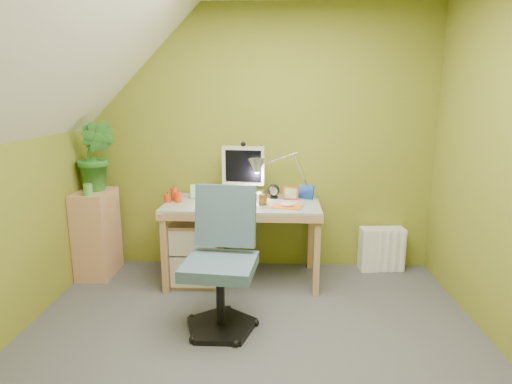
{
  "coord_description": "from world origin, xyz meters",
  "views": [
    {
      "loc": [
        0.13,
        -2.33,
        1.6
      ],
      "look_at": [
        0.0,
        1.0,
        0.85
      ],
      "focal_mm": 30.0,
      "sensor_mm": 36.0,
      "label": 1
    }
  ],
  "objects_px": {
    "monitor": "(243,167)",
    "desk_lamp": "(294,165)",
    "radiator": "(381,249)",
    "side_ledge": "(97,233)",
    "task_chair": "(220,264)",
    "potted_plant": "(96,156)",
    "desk": "(243,241)"
  },
  "relations": [
    {
      "from": "desk",
      "to": "monitor",
      "type": "height_order",
      "value": "monitor"
    },
    {
      "from": "side_ledge",
      "to": "task_chair",
      "type": "height_order",
      "value": "task_chair"
    },
    {
      "from": "side_ledge",
      "to": "radiator",
      "type": "relative_size",
      "value": 1.93
    },
    {
      "from": "potted_plant",
      "to": "task_chair",
      "type": "height_order",
      "value": "potted_plant"
    },
    {
      "from": "potted_plant",
      "to": "radiator",
      "type": "relative_size",
      "value": 1.53
    },
    {
      "from": "desk_lamp",
      "to": "potted_plant",
      "type": "bearing_deg",
      "value": -178.24
    },
    {
      "from": "task_chair",
      "to": "desk",
      "type": "bearing_deg",
      "value": 90.0
    },
    {
      "from": "side_ledge",
      "to": "task_chair",
      "type": "bearing_deg",
      "value": -36.67
    },
    {
      "from": "potted_plant",
      "to": "task_chair",
      "type": "xyz_separation_m",
      "value": [
        1.2,
        -0.96,
        -0.6
      ]
    },
    {
      "from": "monitor",
      "to": "potted_plant",
      "type": "bearing_deg",
      "value": -168.37
    },
    {
      "from": "desk",
      "to": "monitor",
      "type": "relative_size",
      "value": 2.37
    },
    {
      "from": "monitor",
      "to": "side_ledge",
      "type": "relative_size",
      "value": 0.72
    },
    {
      "from": "radiator",
      "to": "potted_plant",
      "type": "bearing_deg",
      "value": 178.71
    },
    {
      "from": "desk_lamp",
      "to": "desk",
      "type": "bearing_deg",
      "value": -158.54
    },
    {
      "from": "monitor",
      "to": "task_chair",
      "type": "bearing_deg",
      "value": -86.48
    },
    {
      "from": "desk",
      "to": "desk_lamp",
      "type": "bearing_deg",
      "value": 22.91
    },
    {
      "from": "desk_lamp",
      "to": "task_chair",
      "type": "height_order",
      "value": "desk_lamp"
    },
    {
      "from": "radiator",
      "to": "side_ledge",
      "type": "bearing_deg",
      "value": 179.76
    },
    {
      "from": "side_ledge",
      "to": "task_chair",
      "type": "relative_size",
      "value": 0.8
    },
    {
      "from": "monitor",
      "to": "desk_lamp",
      "type": "height_order",
      "value": "desk_lamp"
    },
    {
      "from": "potted_plant",
      "to": "desk",
      "type": "bearing_deg",
      "value": -5.12
    },
    {
      "from": "potted_plant",
      "to": "task_chair",
      "type": "relative_size",
      "value": 0.63
    },
    {
      "from": "monitor",
      "to": "side_ledge",
      "type": "distance_m",
      "value": 1.46
    },
    {
      "from": "monitor",
      "to": "desk_lamp",
      "type": "bearing_deg",
      "value": 8.8
    },
    {
      "from": "desk_lamp",
      "to": "task_chair",
      "type": "relative_size",
      "value": 0.62
    },
    {
      "from": "desk_lamp",
      "to": "potted_plant",
      "type": "relative_size",
      "value": 0.98
    },
    {
      "from": "task_chair",
      "to": "potted_plant",
      "type": "bearing_deg",
      "value": 147.56
    },
    {
      "from": "desk",
      "to": "task_chair",
      "type": "bearing_deg",
      "value": -95.28
    },
    {
      "from": "desk",
      "to": "radiator",
      "type": "relative_size",
      "value": 3.27
    },
    {
      "from": "potted_plant",
      "to": "desk_lamp",
      "type": "bearing_deg",
      "value": 2.11
    },
    {
      "from": "potted_plant",
      "to": "radiator",
      "type": "distance_m",
      "value": 2.73
    },
    {
      "from": "desk",
      "to": "potted_plant",
      "type": "bearing_deg",
      "value": 175.99
    }
  ]
}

